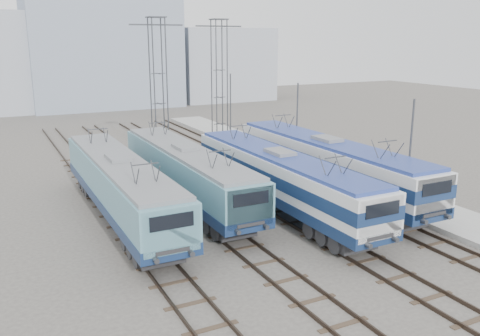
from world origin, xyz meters
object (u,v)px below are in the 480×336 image
object	(u,v)px
locomotive_center_left	(187,171)
safety_cone	(438,207)
catenary_tower_east	(219,79)
mast_front	(409,159)
mast_rear	(231,109)
locomotive_far_left	(121,184)
locomotive_far_right	(328,162)
mast_mid	(297,128)
catenary_tower_west	(159,84)
locomotive_center_right	(281,176)

from	to	relation	value
locomotive_center_left	safety_cone	bearing A→B (deg)	-34.88
catenary_tower_east	mast_front	bearing A→B (deg)	-84.55
mast_rear	safety_cone	xyz separation A→B (m)	(1.76, -24.87, -2.94)
locomotive_far_left	locomotive_center_left	xyz separation A→B (m)	(4.50, 1.24, -0.03)
locomotive_center_left	locomotive_far_right	world-z (taller)	locomotive_far_right
locomotive_far_right	mast_rear	xyz separation A→B (m)	(1.85, 18.67, 1.13)
locomotive_center_left	locomotive_far_right	bearing A→B (deg)	-16.09
locomotive_far_right	mast_front	distance (m)	5.75
catenary_tower_east	mast_mid	world-z (taller)	catenary_tower_east
catenary_tower_east	safety_cone	world-z (taller)	catenary_tower_east
locomotive_center_left	catenary_tower_west	xyz separation A→B (m)	(2.25, 12.07, 4.44)
locomotive_far_right	mast_mid	bearing A→B (deg)	74.50
locomotive_center_left	catenary_tower_east	world-z (taller)	catenary_tower_east
catenary_tower_west	mast_rear	bearing A→B (deg)	24.94
locomotive_center_right	locomotive_far_right	bearing A→B (deg)	17.53
locomotive_far_left	safety_cone	distance (m)	18.78
locomotive_center_right	safety_cone	size ratio (longest dim) A/B	34.73
locomotive_center_left	safety_cone	size ratio (longest dim) A/B	34.38
locomotive_far_left	catenary_tower_west	distance (m)	15.56
locomotive_far_left	safety_cone	bearing A→B (deg)	-23.82
locomotive_center_left	catenary_tower_west	distance (m)	13.06
catenary_tower_west	catenary_tower_east	xyz separation A→B (m)	(6.50, 2.00, 0.00)
catenary_tower_east	mast_front	distance (m)	22.32
mast_front	mast_mid	distance (m)	12.00
locomotive_center_right	safety_cone	distance (m)	9.57
safety_cone	locomotive_far_right	bearing A→B (deg)	120.24
mast_mid	locomotive_far_left	bearing A→B (deg)	-160.91
locomotive_far_left	catenary_tower_east	bearing A→B (deg)	49.13
locomotive_center_left	mast_mid	world-z (taller)	mast_mid
locomotive_center_left	mast_mid	bearing A→B (deg)	20.58
locomotive_center_right	catenary_tower_east	size ratio (longest dim) A/B	1.49
mast_rear	locomotive_far_left	bearing A→B (deg)	-131.56
catenary_tower_east	mast_mid	bearing A→B (deg)	-78.14
mast_mid	catenary_tower_west	bearing A→B (deg)	137.07
locomotive_far_left	safety_cone	size ratio (longest dim) A/B	34.89
locomotive_center_right	mast_mid	world-z (taller)	mast_mid
locomotive_center_right	catenary_tower_east	distance (m)	19.09
locomotive_far_left	mast_mid	bearing A→B (deg)	19.09
locomotive_far_left	locomotive_far_right	distance (m)	13.57
locomotive_far_right	catenary_tower_west	distance (m)	16.70
catenary_tower_east	mast_front	size ratio (longest dim) A/B	1.71
catenary_tower_east	mast_front	xyz separation A→B (m)	(2.10, -22.00, -3.14)
locomotive_center_right	mast_rear	xyz separation A→B (m)	(6.35, 20.09, 1.22)
locomotive_center_left	mast_front	xyz separation A→B (m)	(10.85, -7.93, 1.30)
catenary_tower_west	catenary_tower_east	world-z (taller)	same
catenary_tower_west	locomotive_far_left	bearing A→B (deg)	-116.89
locomotive_far_right	mast_mid	size ratio (longest dim) A/B	2.66
mast_mid	safety_cone	xyz separation A→B (m)	(1.76, -12.87, -2.94)
locomotive_center_left	catenary_tower_west	bearing A→B (deg)	79.44
mast_mid	mast_rear	bearing A→B (deg)	90.00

